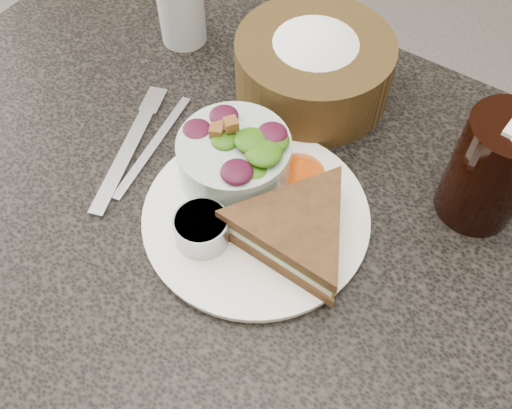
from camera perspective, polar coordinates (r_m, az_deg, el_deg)
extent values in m
plane|color=#615E5B|center=(1.35, -0.98, -18.08)|extent=(6.00, 6.00, 0.00)
cube|color=black|center=(1.00, -1.29, -11.93)|extent=(1.00, 0.70, 0.75)
cylinder|color=white|center=(0.65, 0.00, -1.23)|extent=(0.25, 0.25, 0.01)
cylinder|color=#92969B|center=(0.62, -5.44, -2.45)|extent=(0.07, 0.07, 0.04)
cone|color=#F4540D|center=(0.67, 4.35, 3.83)|extent=(0.09, 0.09, 0.03)
cube|color=#AAABAE|center=(0.73, -12.84, 4.97)|extent=(0.08, 0.19, 0.01)
cube|color=#A5A7AD|center=(0.73, -10.23, 5.79)|extent=(0.04, 0.18, 0.00)
cylinder|color=#B2BAC2|center=(0.85, -7.48, 18.78)|extent=(0.08, 0.08, 0.10)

